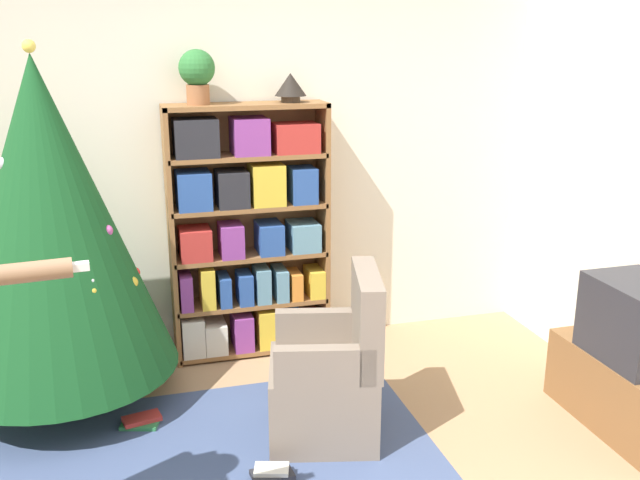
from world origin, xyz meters
TOP-DOWN VIEW (x-y plane):
  - wall_back at (0.00, 2.12)m, footprint 8.00×0.10m
  - bookshelf at (0.27, 1.91)m, footprint 1.03×0.28m
  - tv_stand at (2.08, 0.39)m, footprint 0.40×0.94m
  - television at (2.08, 0.39)m, footprint 0.38×0.53m
  - christmas_tree at (-0.90, 1.53)m, footprint 1.31×1.31m
  - armchair at (0.50, 0.77)m, footprint 0.68×0.68m
  - potted_plant at (-0.01, 1.91)m, footprint 0.22×0.22m
  - table_lamp at (0.57, 1.91)m, footprint 0.20×0.20m
  - book_pile_near_tree at (-0.49, 1.13)m, footprint 0.24×0.19m
  - book_pile_by_chair at (0.10, 0.42)m, footprint 0.21×0.16m

SIDE VIEW (x-z plane):
  - book_pile_near_tree at x=-0.49m, z-range 0.00..0.05m
  - book_pile_by_chair at x=0.10m, z-range 0.00..0.07m
  - tv_stand at x=2.08m, z-range 0.00..0.41m
  - armchair at x=0.50m, z-range -0.14..0.78m
  - television at x=2.08m, z-range 0.41..0.85m
  - bookshelf at x=0.27m, z-range -0.01..1.66m
  - christmas_tree at x=-0.90m, z-range 0.07..2.14m
  - wall_back at x=0.00m, z-range 0.00..2.60m
  - table_lamp at x=0.57m, z-range 1.68..1.86m
  - potted_plant at x=-0.01m, z-range 1.70..2.03m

